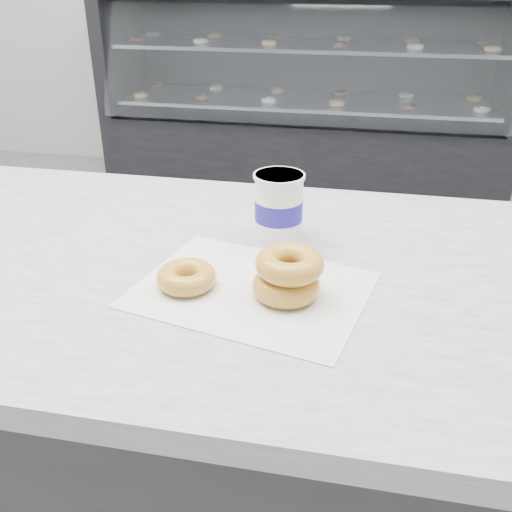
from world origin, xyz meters
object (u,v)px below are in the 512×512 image
at_px(counter, 147,444).
at_px(donut_single, 187,277).
at_px(display_case, 305,115).
at_px(coffee_cup, 279,206).
at_px(donut_stack, 288,275).

height_order(counter, donut_single, donut_single).
distance_m(display_case, coffee_cup, 2.66).
distance_m(display_case, donut_stack, 2.86).
relative_size(donut_stack, coffee_cup, 1.05).
distance_m(counter, donut_single, 0.49).
bearing_deg(donut_stack, coffee_cup, 103.17).
relative_size(counter, donut_stack, 24.13).
xyz_separation_m(counter, display_case, (0.00, 2.72, 0.04)).
bearing_deg(donut_single, coffee_cup, 61.63).
xyz_separation_m(donut_single, coffee_cup, (0.11, 0.20, 0.04)).
bearing_deg(counter, donut_single, -31.84).
xyz_separation_m(donut_single, donut_stack, (0.16, 0.00, 0.02)).
bearing_deg(coffee_cup, counter, -149.36).
bearing_deg(donut_stack, donut_single, -178.91).
xyz_separation_m(display_case, donut_stack, (0.30, -2.81, 0.45)).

